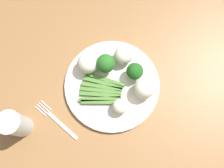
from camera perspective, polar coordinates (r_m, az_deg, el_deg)
ground_plane at (r=1.49m, az=-1.46°, el=-9.70°), size 6.00×6.00×0.02m
dining_table at (r=0.86m, az=-2.52°, el=-5.18°), size 1.25×1.09×0.72m
plate at (r=0.77m, az=0.00°, el=-0.25°), size 0.30×0.30×0.01m
asparagus_bundle at (r=0.75m, az=-2.36°, el=-1.65°), size 0.15×0.15×0.01m
broccoli_outer_edge at (r=0.74m, az=5.35°, el=2.97°), size 0.05×0.05×0.06m
broccoli_back at (r=0.74m, az=-1.49°, el=4.80°), size 0.06×0.06×0.07m
cauliflower_near_center at (r=0.73m, az=7.45°, el=-1.07°), size 0.06×0.06×0.06m
cauliflower_front_left at (r=0.76m, az=2.66°, el=6.66°), size 0.06×0.06×0.06m
cauliflower_near_fork at (r=0.75m, az=-5.76°, el=4.79°), size 0.06×0.06×0.06m
cauliflower_back_right at (r=0.72m, az=1.87°, el=-5.26°), size 0.05×0.05×0.05m
fork at (r=0.77m, az=-12.80°, el=-8.25°), size 0.06×0.16×0.00m
water_glass at (r=0.75m, az=-21.56°, el=-8.75°), size 0.07×0.07×0.11m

